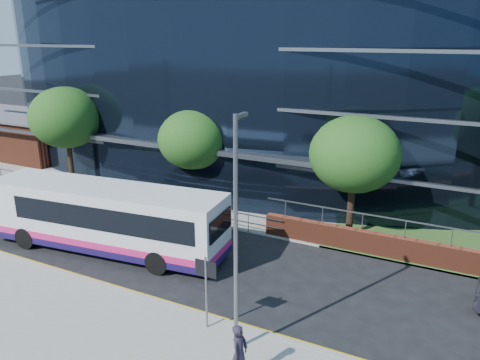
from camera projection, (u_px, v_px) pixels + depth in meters
The scene contains 16 objects.
ground at pixel (137, 282), 20.40m from camera, with size 200.00×200.00×0.00m, color black.
pavement_near at pixel (44, 346), 16.12m from camera, with size 80.00×8.00×0.15m, color gray.
kerb at pixel (122, 291), 19.52m from camera, with size 80.00×0.25×0.16m, color gray.
yellow_line_outer at pixel (125, 291), 19.71m from camera, with size 80.00×0.08×0.01m, color gold.
yellow_line_inner at pixel (127, 289), 19.84m from camera, with size 80.00×0.08×0.01m, color gold.
far_forecourt at pixel (170, 190), 32.34m from camera, with size 50.00×8.00×0.10m, color gray.
glass_office at pixel (257, 65), 37.50m from camera, with size 44.00×23.10×16.00m.
brick_pavilion at pixel (34, 135), 40.81m from camera, with size 8.60×6.66×4.40m.
guard_railings at pixel (106, 192), 29.57m from camera, with size 24.00×0.05×1.10m.
street_sign at pixel (206, 278), 16.46m from camera, with size 0.85×0.09×2.80m.
tree_far_a at pixel (66, 118), 32.22m from camera, with size 4.95×4.95×6.98m.
tree_far_b at pixel (193, 140), 28.53m from camera, with size 4.29×4.29×6.05m.
tree_far_c at pixel (355, 154), 23.69m from camera, with size 4.62×4.62×6.51m.
streetlight_east at pixel (236, 232), 14.64m from camera, with size 0.15×0.77×8.00m.
city_bus at pixel (107, 218), 22.90m from camera, with size 12.52×4.13×3.33m.
pedestrian at pixel (239, 353), 14.19m from camera, with size 0.69×0.45×1.89m, color #241D2C.
Camera 1 is at (12.20, -14.15, 10.34)m, focal length 35.00 mm.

